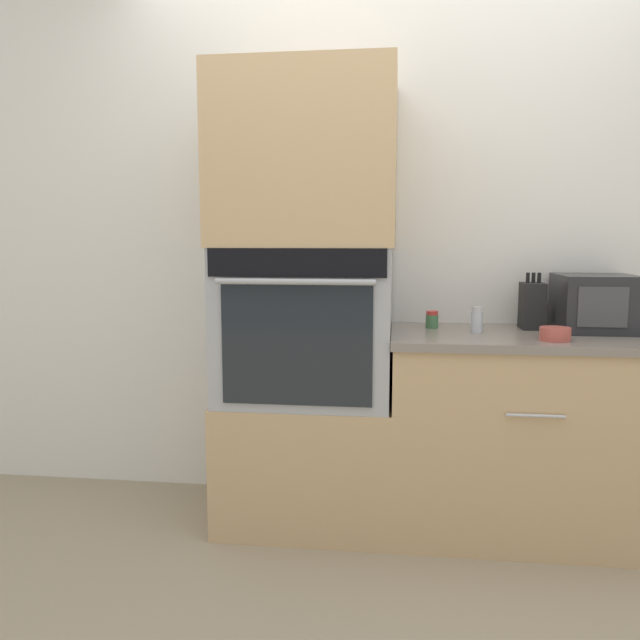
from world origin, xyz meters
name	(u,v)px	position (x,y,z in m)	size (l,w,h in m)	color
ground_plane	(390,554)	(0.00, 0.00, 0.00)	(12.00, 12.00, 0.00)	gray
wall_back	(395,241)	(0.00, 0.63, 1.25)	(8.00, 0.05, 2.50)	silver
oven_cabinet_base	(308,457)	(-0.38, 0.30, 0.28)	(0.75, 0.60, 0.56)	tan
wall_oven	(307,323)	(-0.38, 0.30, 0.90)	(0.73, 0.64, 0.66)	#9EA0A5
oven_cabinet_upper	(307,161)	(-0.38, 0.30, 1.59)	(0.75, 0.60, 0.72)	tan
counter_unit	(518,432)	(0.54, 0.30, 0.43)	(1.10, 0.63, 0.86)	tan
microwave	(595,303)	(0.86, 0.42, 0.99)	(0.32, 0.33, 0.24)	#232326
knife_block	(532,305)	(0.61, 0.46, 0.97)	(0.10, 0.14, 0.25)	black
bowl	(555,334)	(0.63, 0.13, 0.89)	(0.12, 0.12, 0.05)	#B24C42
condiment_jar_near	(432,320)	(0.17, 0.42, 0.90)	(0.06, 0.06, 0.08)	#427047
condiment_jar_mid	(477,320)	(0.35, 0.30, 0.92)	(0.05, 0.05, 0.11)	silver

